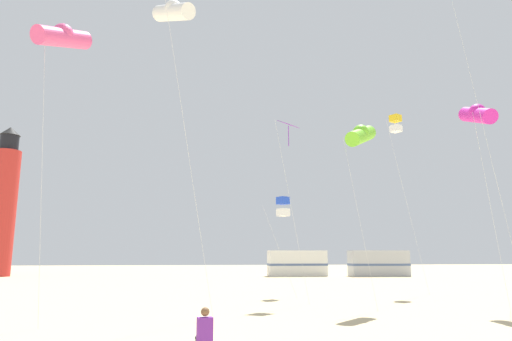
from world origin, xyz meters
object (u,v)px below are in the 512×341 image
(kite_tube_rainbow, at_px, (63,37))
(lighthouse_distant, at_px, (3,205))
(kite_diamond_violet, at_px, (289,131))
(rv_van_silver, at_px, (378,263))
(kite_tube_magenta, at_px, (477,114))
(kite_flyer_standing, at_px, (204,332))
(rv_van_white, at_px, (297,263))
(kite_box_gold, at_px, (396,124))
(kite_tube_white, at_px, (173,12))
(kite_box_blue, at_px, (283,207))
(kite_tube_lime, at_px, (361,135))

(kite_tube_rainbow, bearing_deg, lighthouse_distant, 114.30)
(kite_diamond_violet, distance_m, rv_van_silver, 31.48)
(kite_tube_magenta, xyz_separation_m, rv_van_silver, (7.06, 30.59, -7.34))
(kite_flyer_standing, relative_size, rv_van_white, 0.18)
(kite_tube_rainbow, xyz_separation_m, kite_box_gold, (17.92, 11.14, 0.51))
(kite_box_gold, height_order, kite_tube_white, kite_tube_white)
(kite_diamond_violet, relative_size, kite_box_blue, 1.63)
(kite_tube_magenta, bearing_deg, rv_van_white, 93.32)
(kite_box_gold, relative_size, lighthouse_distant, 0.68)
(kite_box_blue, relative_size, rv_van_silver, 0.88)
(kite_flyer_standing, height_order, lighthouse_distant, lighthouse_distant)
(lighthouse_distant, bearing_deg, kite_box_gold, -36.79)
(kite_flyer_standing, relative_size, kite_box_gold, 0.10)
(lighthouse_distant, relative_size, rv_van_white, 2.59)
(kite_tube_rainbow, distance_m, kite_tube_magenta, 18.10)
(kite_tube_lime, xyz_separation_m, rv_van_white, (3.37, 30.85, -6.48))
(kite_tube_rainbow, height_order, kite_tube_magenta, kite_tube_rainbow)
(kite_tube_magenta, distance_m, lighthouse_distant, 49.03)
(kite_tube_white, distance_m, rv_van_white, 36.62)
(kite_box_gold, height_order, lighthouse_distant, lighthouse_distant)
(kite_tube_rainbow, bearing_deg, rv_van_white, 64.96)
(kite_diamond_violet, height_order, rv_van_silver, kite_diamond_violet)
(kite_diamond_violet, xyz_separation_m, kite_box_gold, (8.15, 4.80, 2.07))
(kite_flyer_standing, relative_size, kite_tube_rainbow, 0.11)
(kite_flyer_standing, relative_size, rv_van_silver, 0.18)
(kite_tube_white, relative_size, lighthouse_distant, 0.79)
(lighthouse_distant, height_order, rv_van_white, lighthouse_distant)
(kite_diamond_violet, distance_m, kite_box_blue, 5.14)
(kite_flyer_standing, height_order, kite_tube_rainbow, kite_tube_rainbow)
(kite_tube_magenta, xyz_separation_m, kite_tube_white, (-13.97, -0.77, 3.78))
(kite_tube_lime, height_order, rv_van_white, kite_tube_lime)
(lighthouse_distant, height_order, rv_van_silver, lighthouse_distant)
(kite_box_blue, bearing_deg, lighthouse_distant, 134.70)
(kite_box_gold, relative_size, rv_van_white, 1.77)
(kite_diamond_violet, height_order, kite_tube_rainbow, kite_tube_rainbow)
(rv_van_white, bearing_deg, kite_tube_rainbow, -115.91)
(kite_tube_magenta, distance_m, kite_box_gold, 9.06)
(kite_diamond_violet, bearing_deg, kite_tube_magenta, -26.29)
(kite_tube_rainbow, bearing_deg, kite_diamond_violet, 32.97)
(kite_flyer_standing, bearing_deg, kite_diamond_violet, -123.04)
(rv_van_white, distance_m, rv_van_silver, 9.02)
(kite_flyer_standing, relative_size, kite_box_blue, 0.20)
(lighthouse_distant, bearing_deg, kite_box_blue, -45.30)
(rv_van_white, bearing_deg, kite_box_blue, -104.58)
(kite_tube_lime, xyz_separation_m, lighthouse_distant, (-29.37, 33.61, -0.04))
(rv_van_white, height_order, rv_van_silver, same)
(kite_tube_rainbow, distance_m, kite_tube_white, 4.74)
(kite_box_gold, bearing_deg, kite_box_blue, -171.42)
(kite_flyer_standing, height_order, rv_van_silver, rv_van_silver)
(kite_tube_rainbow, distance_m, lighthouse_distant, 40.73)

